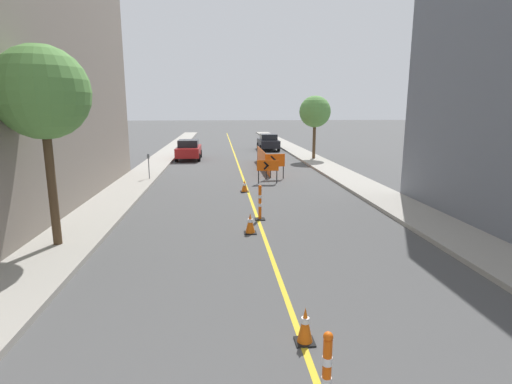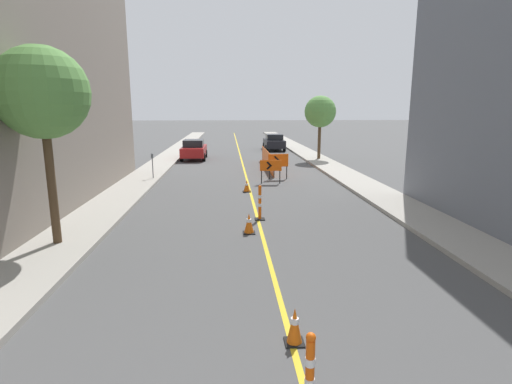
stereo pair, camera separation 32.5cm
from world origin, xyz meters
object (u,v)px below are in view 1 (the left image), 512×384
parked_car_curb_mid (268,142)px  traffic_cone_third (250,223)px  street_tree_left_near (42,94)px  arrow_barricade_primary (268,167)px  traffic_cone_fourth (244,186)px  delineator_post_front (326,381)px  traffic_cone_second (305,325)px  arrow_barricade_secondary (275,161)px  parking_meter_far_curb (149,161)px  parked_car_curb_near (189,150)px  street_tree_right_near (315,112)px  delineator_post_rear (260,205)px

parked_car_curb_mid → traffic_cone_third: bearing=-98.4°
street_tree_left_near → arrow_barricade_primary: bearing=53.1°
traffic_cone_fourth → delineator_post_front: 14.65m
traffic_cone_second → delineator_post_front: 1.71m
delineator_post_front → parked_car_curb_mid: size_ratio=0.28×
arrow_barricade_primary → street_tree_left_near: size_ratio=0.23×
arrow_barricade_secondary → parked_car_curb_mid: bearing=78.6°
parking_meter_far_curb → street_tree_left_near: size_ratio=0.25×
parked_car_curb_near → parking_meter_far_curb: (-1.52, -9.65, 0.34)m
delineator_post_front → parked_car_curb_mid: bearing=84.2°
street_tree_left_near → street_tree_right_near: (12.16, 19.42, -0.62)m
traffic_cone_third → arrow_barricade_primary: arrow_barricade_primary is taller
parked_car_curb_mid → parked_car_curb_near: bearing=-136.6°
traffic_cone_fourth → arrow_barricade_primary: arrow_barricade_primary is taller
traffic_cone_second → arrow_barricade_secondary: size_ratio=0.45×
delineator_post_front → arrow_barricade_secondary: 18.28m
arrow_barricade_primary → street_tree_right_near: 11.18m
arrow_barricade_primary → traffic_cone_third: bearing=-97.1°
arrow_barricade_secondary → parked_car_curb_near: 11.11m
traffic_cone_third → arrow_barricade_primary: (1.65, 8.80, 0.60)m
parking_meter_far_curb → traffic_cone_third: bearing=-64.2°
traffic_cone_third → parked_car_curb_near: 20.06m
parked_car_curb_near → parked_car_curb_mid: same height
traffic_cone_fourth → parking_meter_far_curb: size_ratio=0.42×
traffic_cone_fourth → parked_car_curb_mid: bearing=79.7°
traffic_cone_second → arrow_barricade_primary: arrow_barricade_primary is taller
delineator_post_front → traffic_cone_fourth: bearing=90.5°
arrow_barricade_primary → parking_meter_far_curb: size_ratio=0.91×
parked_car_curb_mid → street_tree_right_near: bearing=-72.3°
traffic_cone_second → arrow_barricade_secondary: arrow_barricade_secondary is taller
delineator_post_rear → street_tree_left_near: 7.68m
delineator_post_front → parked_car_curb_near: size_ratio=0.28×
arrow_barricade_primary → parked_car_curb_near: bearing=118.1°
arrow_barricade_primary → street_tree_right_near: street_tree_right_near is taller
traffic_cone_second → parked_car_curb_mid: 33.11m
traffic_cone_second → arrow_barricade_primary: (1.19, 15.10, 0.60)m
traffic_cone_fourth → street_tree_right_near: 13.81m
traffic_cone_fourth → arrow_barricade_secondary: 4.11m
arrow_barricade_secondary → parking_meter_far_curb: (-7.12, -0.06, 0.11)m
parked_car_curb_near → street_tree_left_near: bearing=-95.9°
parked_car_curb_near → parked_car_curb_mid: size_ratio=1.00×
traffic_cone_second → arrow_barricade_primary: 15.16m
arrow_barricade_secondary → parked_car_curb_mid: size_ratio=0.34×
delineator_post_rear → parked_car_curb_near: 18.57m
arrow_barricade_primary → parked_car_curb_near: parked_car_curb_near is taller
traffic_cone_second → delineator_post_rear: bearing=89.8°
traffic_cone_second → traffic_cone_fourth: traffic_cone_second is taller
delineator_post_front → arrow_barricade_secondary: (1.86, 18.18, 0.50)m
parking_meter_far_curb → parked_car_curb_near: bearing=81.0°
arrow_barricade_primary → street_tree_right_near: bearing=66.8°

